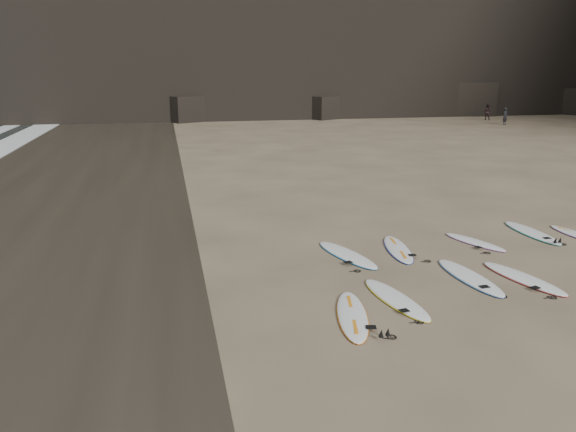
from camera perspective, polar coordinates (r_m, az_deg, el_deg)
The scene contains 12 objects.
ground at distance 15.17m, azimuth 19.59°, elevation -6.30°, with size 240.00×240.00×0.00m, color #897559.
wet_sand at distance 23.14m, azimuth -24.98°, elevation 0.37°, with size 12.00×200.00×0.01m, color #383026.
surfboard_0 at distance 12.46m, azimuth 6.54°, elevation -9.96°, with size 0.63×2.62×0.09m, color white.
surfboard_1 at distance 13.43m, azimuth 10.90°, elevation -8.24°, with size 0.63×2.64×0.10m, color white.
surfboard_2 at distance 15.22m, azimuth 17.97°, elevation -5.88°, with size 0.67×2.78×0.10m, color white.
surfboard_3 at distance 15.63m, azimuth 22.78°, elevation -5.81°, with size 0.64×2.65×0.10m, color white.
surfboard_5 at distance 16.24m, azimuth 6.02°, elevation -3.90°, with size 0.66×2.76×0.10m, color white.
surfboard_6 at distance 16.95m, azimuth 11.11°, elevation -3.29°, with size 0.63×2.61×0.09m, color white.
surfboard_7 at distance 18.25m, azimuth 18.44°, elevation -2.50°, with size 0.54×2.23×0.08m, color white.
surfboard_8 at distance 19.91m, azimuth 23.52°, elevation -1.53°, with size 0.66×2.76×0.10m, color white.
person_a at distance 56.47m, azimuth 21.21°, elevation 9.43°, with size 0.58×0.38×1.58m, color black.
person_b at distance 60.99m, azimuth 19.58°, elevation 9.94°, with size 0.79×0.62×1.63m, color black.
Camera 1 is at (-7.76, -11.92, 5.28)m, focal length 35.00 mm.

